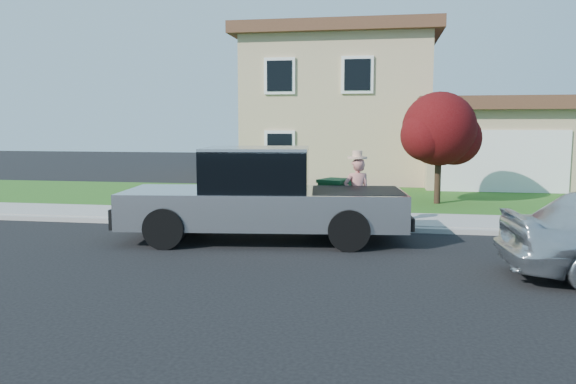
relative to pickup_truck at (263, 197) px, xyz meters
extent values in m
plane|color=black|center=(0.53, -1.41, -0.98)|extent=(80.00, 80.00, 0.00)
cube|color=gray|center=(1.53, 1.49, -0.92)|extent=(40.00, 0.20, 0.12)
cube|color=gray|center=(1.53, 2.59, -0.90)|extent=(40.00, 2.00, 0.15)
cube|color=#194914|center=(1.53, 7.09, -0.93)|extent=(40.00, 7.00, 0.10)
cube|color=tan|center=(0.53, 15.59, 2.22)|extent=(8.00, 9.00, 6.40)
cube|color=tan|center=(7.03, 12.59, 0.62)|extent=(5.50, 6.00, 3.20)
cube|color=white|center=(7.03, 9.57, 0.27)|extent=(4.60, 0.12, 2.30)
cube|color=#4C2D1E|center=(0.53, 15.59, 5.62)|extent=(8.80, 9.80, 0.50)
cube|color=#4C2D1E|center=(7.03, 12.59, 2.42)|extent=(6.20, 6.80, 0.50)
cube|color=white|center=(-1.67, 11.04, 3.62)|extent=(1.30, 0.10, 1.50)
cube|color=white|center=(1.53, 11.04, 3.62)|extent=(1.30, 0.10, 1.50)
cube|color=black|center=(-1.67, 11.04, 0.62)|extent=(1.30, 0.10, 1.50)
cylinder|color=black|center=(-1.85, -1.22, -0.54)|extent=(0.90, 0.42, 0.87)
cylinder|color=black|center=(-2.08, 0.76, -0.54)|extent=(0.90, 0.42, 0.87)
cylinder|color=black|center=(1.98, -0.77, -0.54)|extent=(0.90, 0.42, 0.87)
cylinder|color=black|center=(1.74, 1.21, -0.54)|extent=(0.90, 0.42, 0.87)
cube|color=#B3B5BB|center=(0.03, 0.00, -0.23)|extent=(6.39, 2.87, 0.78)
cube|color=black|center=(-0.13, -0.02, 0.60)|extent=(2.49, 2.27, 0.92)
cube|color=#B3B5BB|center=(-0.13, -0.02, 1.07)|extent=(2.49, 2.27, 0.09)
cube|color=black|center=(2.08, 0.24, 0.14)|extent=(2.15, 2.06, 0.07)
cube|color=black|center=(-3.07, -0.36, -0.38)|extent=(0.37, 2.06, 0.43)
cube|color=black|center=(3.13, 0.36, -0.43)|extent=(0.37, 2.06, 0.27)
cube|color=black|center=(-1.13, 1.05, 0.49)|extent=(0.16, 0.25, 0.20)
imported|color=tan|center=(2.03, 1.39, -0.08)|extent=(0.76, 0.62, 1.79)
cylinder|color=#D8AA8B|center=(2.03, 1.39, 0.84)|extent=(0.48, 0.48, 0.05)
cylinder|color=#D8AA8B|center=(2.03, 1.39, 0.91)|extent=(0.24, 0.24, 0.17)
cylinder|color=black|center=(4.35, 6.06, -0.07)|extent=(0.20, 0.20, 1.61)
sphere|color=#4A0F10|center=(4.35, 6.06, 1.49)|extent=(2.31, 2.31, 2.31)
sphere|color=#4A0F10|center=(4.86, 6.36, 1.19)|extent=(1.71, 1.71, 1.71)
sphere|color=#4A0F10|center=(3.95, 5.76, 1.29)|extent=(1.61, 1.61, 1.61)
cube|color=#103C1D|center=(1.48, 1.69, -0.32)|extent=(0.84, 0.90, 1.02)
cube|color=#103C1D|center=(1.48, 1.69, 0.23)|extent=(0.92, 0.98, 0.08)
camera|label=1|loc=(2.66, -12.18, 1.61)|focal=35.00mm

